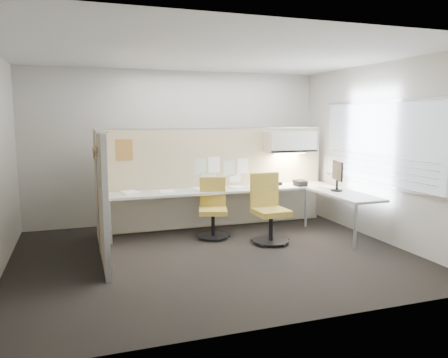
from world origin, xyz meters
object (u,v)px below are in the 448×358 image
object	(u,v)px
chair_left	(213,210)
monitor	(337,174)
phone	(300,183)
chair_right	(269,211)
desk	(246,196)

from	to	relation	value
chair_left	monitor	bearing A→B (deg)	2.47
chair_left	phone	distance (m)	1.76
chair_left	monitor	world-z (taller)	monitor
phone	chair_right	bearing A→B (deg)	-147.61
desk	phone	xyz separation A→B (m)	(1.06, 0.01, 0.18)
chair_left	phone	size ratio (longest dim) A/B	4.21
chair_left	chair_right	size ratio (longest dim) A/B	0.90
monitor	phone	xyz separation A→B (m)	(-0.31, 0.69, -0.23)
desk	chair_right	bearing A→B (deg)	-83.67
desk	phone	bearing A→B (deg)	0.53
desk	chair_left	size ratio (longest dim) A/B	4.17
phone	chair_left	bearing A→B (deg)	-179.22
desk	phone	size ratio (longest dim) A/B	17.56
monitor	desk	bearing A→B (deg)	78.80
chair_right	phone	xyz separation A→B (m)	(0.97, 0.78, 0.28)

